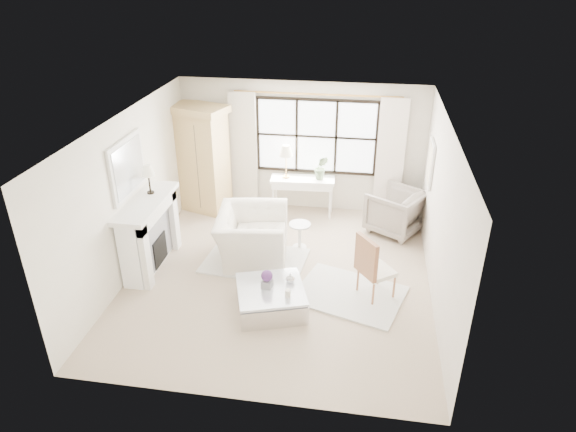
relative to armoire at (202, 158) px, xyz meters
name	(u,v)px	position (x,y,z in m)	size (l,w,h in m)	color
floor	(279,276)	(2.01, -2.33, -1.14)	(5.50, 5.50, 0.00)	#C3AB91
ceiling	(278,122)	(2.01, -2.33, 1.56)	(5.50, 5.50, 0.00)	silver
wall_back	(302,147)	(2.01, 0.42, 0.21)	(5.00, 5.00, 0.00)	silver
wall_front	(236,312)	(2.01, -5.08, 0.21)	(5.00, 5.00, 0.00)	beige
wall_left	(130,195)	(-0.49, -2.33, 0.21)	(5.50, 5.50, 0.00)	white
wall_right	(441,216)	(4.51, -2.33, 0.21)	(5.50, 5.50, 0.00)	beige
window_pane	(316,136)	(2.31, 0.40, 0.46)	(2.40, 0.02, 1.50)	white
window_frame	(316,137)	(2.31, 0.39, 0.46)	(2.50, 0.04, 1.50)	black
curtain_rod	(317,94)	(2.31, 0.34, 1.33)	(0.04, 0.04, 3.30)	#AC7C3C
curtain_left	(244,151)	(0.81, 0.32, 0.10)	(0.55, 0.10, 2.47)	beige
curtain_right	(390,159)	(3.81, 0.32, 0.10)	(0.55, 0.10, 2.47)	white
fireplace	(148,233)	(-0.26, -2.33, -0.49)	(0.58, 1.66, 1.26)	white
mirror_frame	(127,167)	(-0.46, -2.33, 0.70)	(0.05, 1.15, 0.95)	silver
mirror_glass	(129,167)	(-0.43, -2.33, 0.70)	(0.02, 1.00, 0.80)	silver
art_frame	(431,163)	(4.48, -0.63, 0.41)	(0.04, 0.62, 0.82)	silver
art_canvas	(429,163)	(4.46, -0.63, 0.41)	(0.01, 0.52, 0.72)	beige
mantel_lamp	(148,172)	(-0.25, -2.04, 0.51)	(0.22, 0.22, 0.51)	black
armoire	(202,158)	(0.00, 0.00, 0.00)	(1.28, 1.01, 2.24)	tan
console_table	(302,196)	(2.09, 0.08, -0.74)	(1.33, 0.53, 0.80)	white
console_lamp	(286,152)	(1.74, 0.08, 0.22)	(0.28, 0.28, 0.69)	#AC823B
orchid_plant	(321,168)	(2.46, 0.09, -0.09)	(0.28, 0.22, 0.51)	#5D7951
side_table	(300,232)	(2.23, -1.34, -0.81)	(0.40, 0.40, 0.51)	silver
rug_left	(255,260)	(1.51, -1.93, -1.12)	(1.75, 1.24, 0.03)	silver
rug_right	(349,294)	(3.22, -2.69, -1.12)	(1.65, 1.23, 0.03)	silver
club_armchair	(252,236)	(1.44, -1.82, -0.70)	(1.36, 1.19, 0.88)	white
wingback_chair	(395,211)	(3.97, -0.40, -0.71)	(0.92, 0.95, 0.86)	gray
french_chair	(375,279)	(3.60, -2.64, -0.83)	(0.67, 0.67, 1.08)	#B0724A
coffee_table	(271,299)	(2.04, -3.22, -0.96)	(1.26, 1.26, 0.38)	silver
planter_box	(267,284)	(1.98, -3.20, -0.70)	(0.15, 0.15, 0.12)	gray
planter_flowers	(267,276)	(1.98, -3.20, -0.56)	(0.18, 0.18, 0.18)	#522968
pillar_candle	(288,293)	(2.33, -3.40, -0.70)	(0.08, 0.08, 0.12)	silver
coffee_vase	(290,278)	(2.31, -3.03, -0.68)	(0.15, 0.15, 0.15)	silver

